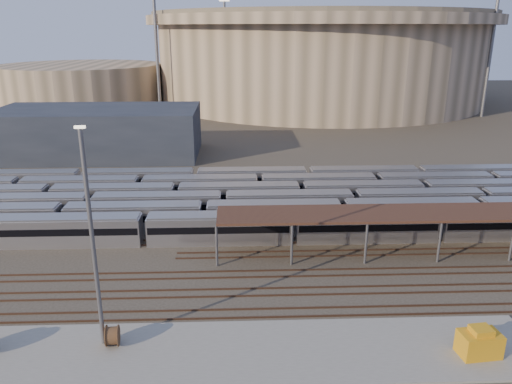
% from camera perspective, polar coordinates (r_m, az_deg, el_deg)
% --- Properties ---
extents(ground, '(420.00, 420.00, 0.00)m').
position_cam_1_polar(ground, '(57.27, 3.61, -8.86)').
color(ground, '#383026').
rests_on(ground, ground).
extents(apron, '(50.00, 9.00, 0.20)m').
position_cam_1_polar(apron, '(44.15, -1.17, -17.79)').
color(apron, gray).
rests_on(apron, ground).
extents(subway_trains, '(128.28, 23.90, 3.60)m').
position_cam_1_polar(subway_trains, '(73.69, 3.63, -1.01)').
color(subway_trains, '#B4B4B9').
rests_on(subway_trains, ground).
extents(inspection_shed, '(60.30, 6.00, 5.30)m').
position_cam_1_polar(inspection_shed, '(64.75, 23.11, -2.28)').
color(inspection_shed, '#5C5D62').
rests_on(inspection_shed, ground).
extents(empty_tracks, '(170.00, 9.62, 0.18)m').
position_cam_1_polar(empty_tracks, '(52.85, 4.16, -11.24)').
color(empty_tracks, '#4C3323').
rests_on(empty_tracks, ground).
extents(stadium, '(124.00, 124.00, 32.50)m').
position_cam_1_polar(stadium, '(193.35, 7.14, 15.28)').
color(stadium, tan).
rests_on(stadium, ground).
extents(secondary_arena, '(56.00, 56.00, 14.00)m').
position_cam_1_polar(secondary_arena, '(189.69, -19.28, 11.50)').
color(secondary_arena, tan).
rests_on(secondary_arena, ground).
extents(service_building, '(42.00, 20.00, 10.00)m').
position_cam_1_polar(service_building, '(111.73, -17.57, 6.54)').
color(service_building, '#1E232D').
rests_on(service_building, ground).
extents(floodlight_0, '(4.00, 1.00, 38.40)m').
position_cam_1_polar(floodlight_0, '(162.63, -11.30, 16.02)').
color(floodlight_0, '#5C5D62').
rests_on(floodlight_0, ground).
extents(floodlight_2, '(4.00, 1.00, 38.40)m').
position_cam_1_polar(floodlight_2, '(168.64, 25.30, 14.75)').
color(floodlight_2, '#5C5D62').
rests_on(floodlight_2, ground).
extents(floodlight_3, '(4.00, 1.00, 38.40)m').
position_cam_1_polar(floodlight_3, '(210.81, -3.56, 16.76)').
color(floodlight_3, '#5C5D62').
rests_on(floodlight_3, ground).
extents(cable_reel_west, '(1.19, 1.92, 1.83)m').
position_cam_1_polar(cable_reel_west, '(45.91, -16.09, -15.49)').
color(cable_reel_west, brown).
rests_on(cable_reel_west, apron).
extents(yard_light_pole, '(0.82, 0.36, 18.93)m').
position_cam_1_polar(yard_light_pole, '(42.37, -18.18, -5.37)').
color(yard_light_pole, '#5C5D62').
rests_on(yard_light_pole, apron).
extents(yellow_equipment, '(3.49, 2.40, 2.06)m').
position_cam_1_polar(yellow_equipment, '(46.88, 24.15, -15.55)').
color(yellow_equipment, '#C28412').
rests_on(yellow_equipment, apron).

